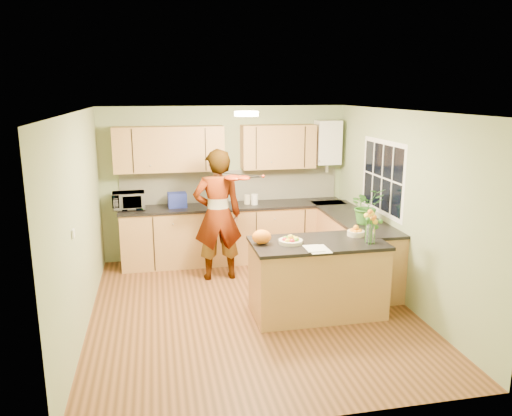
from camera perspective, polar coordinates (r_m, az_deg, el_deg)
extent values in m
plane|color=#523117|center=(6.52, -0.52, -11.55)|extent=(4.50, 4.50, 0.00)
cube|color=silver|center=(5.92, -0.57, 10.99)|extent=(4.00, 4.50, 0.02)
cube|color=#93A777|center=(8.27, -3.52, 2.89)|extent=(4.00, 0.02, 2.50)
cube|color=#93A777|center=(4.02, 5.66, -8.49)|extent=(4.00, 0.02, 2.50)
cube|color=#93A777|center=(6.06, -19.46, -1.70)|extent=(0.02, 4.50, 2.50)
cube|color=#93A777|center=(6.76, 16.34, 0.03)|extent=(0.02, 4.50, 2.50)
cube|color=#A96D43|center=(8.18, -2.45, -2.98)|extent=(3.60, 0.60, 0.90)
cube|color=black|center=(8.05, -2.47, 0.22)|extent=(3.64, 0.62, 0.04)
cube|color=#A96D43|center=(7.58, 10.97, -4.53)|extent=(0.60, 2.20, 0.90)
cube|color=black|center=(7.45, 11.05, -1.09)|extent=(0.62, 2.24, 0.04)
cube|color=white|center=(8.28, -2.81, 2.56)|extent=(3.60, 0.02, 0.52)
cube|color=#A96D43|center=(7.94, -9.89, 6.66)|extent=(1.70, 0.34, 0.70)
cube|color=#A96D43|center=(8.18, 2.54, 7.03)|extent=(1.20, 0.34, 0.70)
cube|color=white|center=(8.43, 8.19, 7.44)|extent=(0.40, 0.30, 0.72)
cylinder|color=#B1B1B5|center=(8.48, 8.10, 4.75)|extent=(0.06, 0.06, 0.20)
cube|color=white|center=(7.22, 14.26, 3.41)|extent=(0.01, 1.30, 1.05)
cube|color=black|center=(7.22, 14.23, 3.41)|extent=(0.01, 1.18, 0.92)
cube|color=white|center=(5.47, -20.16, -2.77)|extent=(0.02, 0.09, 0.09)
cylinder|color=#FFEABF|center=(6.22, -1.10, 10.73)|extent=(0.30, 0.30, 0.06)
cylinder|color=white|center=(6.22, -1.10, 11.00)|extent=(0.10, 0.10, 0.02)
cube|color=#A96D43|center=(6.31, 6.99, -8.07)|extent=(1.59, 0.80, 0.90)
cube|color=black|center=(6.16, 7.12, -4.01)|extent=(1.63, 0.84, 0.04)
cylinder|color=beige|center=(6.05, 3.97, -3.85)|extent=(0.29, 0.29, 0.04)
cylinder|color=beige|center=(6.47, 11.34, -2.84)|extent=(0.22, 0.22, 0.06)
cylinder|color=silver|center=(6.18, 12.97, -2.94)|extent=(0.11, 0.11, 0.22)
ellipsoid|color=orange|center=(5.99, 0.65, -3.32)|extent=(0.24, 0.21, 0.17)
cube|color=white|center=(5.85, 7.12, -4.68)|extent=(0.24, 0.33, 0.01)
imported|color=#EBA890|center=(7.28, -4.40, -0.81)|extent=(0.71, 0.48, 1.94)
imported|color=white|center=(7.97, -14.35, 0.81)|extent=(0.50, 0.35, 0.27)
cube|color=#202E97|center=(7.96, -8.99, 0.91)|extent=(0.30, 0.23, 0.23)
cylinder|color=#B1B1B5|center=(7.99, -4.06, 1.01)|extent=(0.15, 0.15, 0.21)
sphere|color=black|center=(7.96, -4.07, 2.03)|extent=(0.08, 0.08, 0.08)
cylinder|color=beige|center=(8.09, -1.01, 0.98)|extent=(0.10, 0.10, 0.15)
cylinder|color=white|center=(8.05, -0.17, 1.00)|extent=(0.14, 0.14, 0.17)
imported|color=#357326|center=(7.02, 12.51, 0.25)|extent=(0.49, 0.44, 0.50)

